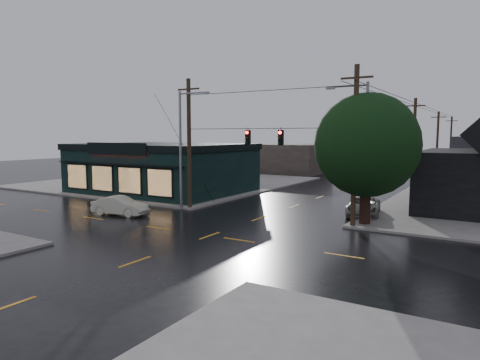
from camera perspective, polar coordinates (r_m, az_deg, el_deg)
The scene contains 15 objects.
ground_plane at distance 25.23m, azimuth -4.05°, elevation -7.41°, with size 160.00×160.00×0.00m, color black.
sidewalk_nw at distance 52.95m, azimuth -9.27°, elevation -0.27°, with size 28.00×28.00×0.15m, color slate.
pizza_shop at distance 44.15m, azimuth -10.32°, elevation 1.69°, with size 16.30×12.34×4.90m.
corner_tree at distance 28.40m, azimuth 16.57°, elevation 4.46°, with size 6.64×6.64×8.39m.
utility_pole_nw at distance 34.15m, azimuth -6.69°, elevation -3.87°, with size 2.00×0.32×10.15m, color black, non-canonical shape.
utility_pole_ne at distance 28.24m, azimuth 14.77°, elevation -6.14°, with size 2.00×0.32×10.15m, color black, non-canonical shape.
utility_pole_far_a at distance 48.99m, azimuth 21.92°, elevation -1.24°, with size 2.00×0.32×9.65m, color black, non-canonical shape.
utility_pole_far_b at distance 68.71m, azimuth 24.63°, elevation 0.64°, with size 2.00×0.32×9.15m, color black, non-canonical shape.
utility_pole_far_c at distance 88.55m, azimuth 26.13°, elevation 1.68°, with size 2.00×0.32×9.15m, color black, non-canonical shape.
span_signal_assembly at distance 30.03m, azimuth 3.22°, elevation 5.73°, with size 13.00×0.48×1.23m.
streetlight_nw at distance 33.79m, azimuth -7.82°, elevation -3.99°, with size 5.40×0.30×9.15m, color gray, non-canonical shape.
streetlight_ne at distance 28.77m, azimuth 16.13°, elevation -5.96°, with size 5.40×0.30×9.15m, color gray, non-canonical shape.
bg_building_west at distance 66.41m, azimuth 6.02°, elevation 2.90°, with size 12.00×10.00×4.40m, color #362A27.
sedan_cream at distance 32.50m, azimuth -15.72°, elevation -3.33°, with size 1.46×4.18×1.38m, color beige.
suv_silver at distance 32.37m, azimuth 16.15°, elevation -3.41°, with size 2.23×4.84×1.34m, color gray.
Camera 1 is at (14.18, -20.02, 5.90)m, focal length 32.00 mm.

